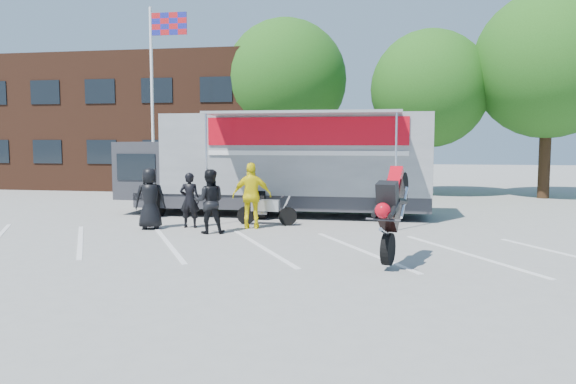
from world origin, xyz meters
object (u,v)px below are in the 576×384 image
(flagpole, at_px, (158,80))
(transporter_truck, at_px, (282,215))
(spectator_leather_b, at_px, (190,200))
(tree_right, at_px, (548,65))
(stunt_bike_rider, at_px, (396,262))
(parked_motorcycle, at_px, (267,225))
(spectator_leather_a, at_px, (150,198))
(tree_mid, at_px, (430,89))
(spectator_hivis, at_px, (252,196))
(spectator_leather_c, at_px, (209,201))
(tree_left, at_px, (285,81))

(flagpole, height_order, transporter_truck, flagpole)
(flagpole, height_order, spectator_leather_b, flagpole)
(tree_right, relative_size, stunt_bike_rider, 4.19)
(flagpole, height_order, parked_motorcycle, flagpole)
(spectator_leather_a, distance_m, spectator_leather_b, 1.14)
(flagpole, bearing_deg, tree_mid, 23.97)
(tree_mid, height_order, spectator_hivis, tree_mid)
(tree_right, relative_size, spectator_leather_c, 5.11)
(parked_motorcycle, distance_m, spectator_leather_a, 3.57)
(parked_motorcycle, bearing_deg, transporter_truck, -0.07)
(tree_mid, bearing_deg, parked_motorcycle, -117.53)
(spectator_leather_b, distance_m, spectator_hivis, 1.86)
(tree_left, height_order, parked_motorcycle, tree_left)
(tree_mid, bearing_deg, spectator_leather_b, -123.67)
(parked_motorcycle, height_order, stunt_bike_rider, stunt_bike_rider)
(stunt_bike_rider, distance_m, spectator_hivis, 5.77)
(tree_right, bearing_deg, transporter_truck, -143.68)
(spectator_leather_b, distance_m, spectator_leather_c, 1.24)
(tree_left, height_order, transporter_truck, tree_left)
(tree_left, relative_size, stunt_bike_rider, 3.97)
(parked_motorcycle, bearing_deg, stunt_bike_rider, -139.73)
(parked_motorcycle, height_order, spectator_hivis, spectator_hivis)
(parked_motorcycle, xyz_separation_m, spectator_leather_c, (-1.24, -1.79, 0.89))
(flagpole, height_order, tree_left, tree_left)
(transporter_truck, xyz_separation_m, spectator_leather_a, (-3.21, -3.69, 0.90))
(tree_right, distance_m, spectator_hivis, 15.95)
(flagpole, height_order, tree_right, tree_right)
(tree_mid, bearing_deg, flagpole, -156.03)
(spectator_leather_a, bearing_deg, flagpole, -87.50)
(spectator_leather_b, bearing_deg, stunt_bike_rider, 144.15)
(tree_right, distance_m, transporter_truck, 14.20)
(tree_mid, bearing_deg, spectator_hivis, -117.08)
(stunt_bike_rider, xyz_separation_m, spectator_leather_c, (-5.08, 2.89, 0.89))
(tree_left, height_order, spectator_hivis, tree_left)
(stunt_bike_rider, distance_m, spectator_leather_c, 5.91)
(tree_left, xyz_separation_m, spectator_leather_b, (-0.59, -12.39, -4.75))
(flagpole, distance_m, spectator_hivis, 9.26)
(tree_left, bearing_deg, stunt_bike_rider, -71.55)
(spectator_hivis, bearing_deg, tree_right, -146.42)
(spectator_hivis, bearing_deg, tree_mid, -128.45)
(tree_mid, xyz_separation_m, spectator_leather_a, (-8.63, -11.84, -4.05))
(transporter_truck, xyz_separation_m, spectator_leather_b, (-2.17, -3.23, 0.82))
(stunt_bike_rider, height_order, spectator_leather_c, spectator_leather_c)
(transporter_truck, relative_size, spectator_leather_c, 6.10)
(flagpole, xyz_separation_m, spectator_leather_c, (4.55, -7.26, -4.16))
(tree_mid, distance_m, tree_right, 5.11)
(tree_left, xyz_separation_m, transporter_truck, (1.58, -9.16, -5.57))
(tree_mid, height_order, spectator_leather_b, tree_mid)
(spectator_leather_c, bearing_deg, flagpole, -73.18)
(parked_motorcycle, bearing_deg, flagpole, 47.55)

